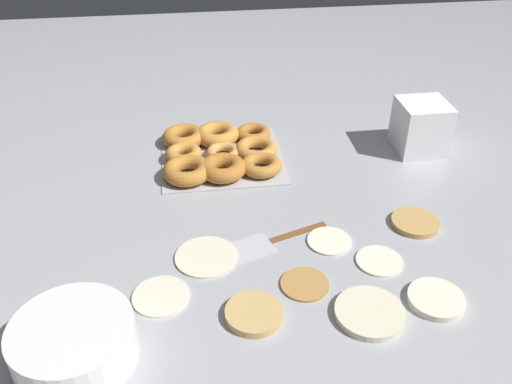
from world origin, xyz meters
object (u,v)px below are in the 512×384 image
pancake_8 (305,283)px  spatula (258,245)px  pancake_6 (161,295)px  pancake_3 (329,240)px  pancake_1 (206,256)px  pancake_5 (436,299)px  batter_bowl (74,342)px  pancake_7 (415,222)px  pancake_2 (254,314)px  pancake_0 (379,260)px  donut_tray (218,152)px  pancake_4 (369,313)px  container_stack (421,127)px

pancake_8 → spatula: bearing=-60.2°
pancake_6 → spatula: (-0.18, -0.11, -0.00)m
pancake_3 → pancake_8: bearing=56.7°
pancake_1 → spatula: 0.10m
pancake_5 → batter_bowl: 0.57m
pancake_7 → pancake_5: bearing=77.6°
pancake_2 → pancake_6: 0.16m
pancake_5 → pancake_0: bearing=-60.7°
donut_tray → pancake_6: bearing=73.2°
pancake_7 → pancake_4: bearing=53.3°
pancake_1 → container_stack: 0.63m
pancake_7 → donut_tray: donut_tray is taller
pancake_8 → donut_tray: bearing=-75.7°
pancake_0 → pancake_7: size_ratio=0.90×
pancake_6 → pancake_5: bearing=170.8°
pancake_6 → pancake_7: bearing=-165.1°
pancake_3 → batter_bowl: (0.43, 0.21, 0.03)m
pancake_2 → pancake_5: 0.30m
container_stack → pancake_0: bearing=59.8°
pancake_3 → pancake_5: size_ratio=0.89×
pancake_1 → container_stack: (-0.53, -0.33, 0.06)m
spatula → container_stack: bearing=-163.3°
pancake_8 → batter_bowl: 0.38m
pancake_3 → container_stack: container_stack is taller
pancake_7 → pancake_8: 0.28m
pancake_8 → spatula: size_ratio=0.38×
pancake_0 → pancake_6: size_ratio=0.88×
pancake_6 → pancake_2: bearing=156.8°
pancake_5 → pancake_8: bearing=-18.2°
spatula → pancake_4: bearing=109.2°
pancake_0 → batter_bowl: batter_bowl is taller
pancake_1 → pancake_2: pancake_2 is taller
pancake_7 → pancake_0: bearing=42.4°
pancake_7 → donut_tray: 0.47m
pancake_6 → batter_bowl: (0.12, 0.11, 0.03)m
pancake_4 → batter_bowl: size_ratio=0.63×
pancake_3 → pancake_5: bearing=127.8°
pancake_4 → batter_bowl: (0.45, 0.02, 0.03)m
pancake_2 → spatula: bearing=-100.0°
pancake_1 → pancake_2: size_ratio=1.22×
pancake_0 → pancake_2: bearing=22.3°
pancake_1 → pancake_6: bearing=47.8°
pancake_0 → pancake_5: size_ratio=0.90×
pancake_2 → container_stack: size_ratio=0.77×
container_stack → pancake_6: bearing=34.3°
pancake_3 → container_stack: (-0.30, -0.32, 0.06)m
pancake_4 → pancake_3: bearing=-84.7°
pancake_5 → pancake_7: same height
pancake_3 → spatula: size_ratio=0.38×
pancake_1 → pancake_4: (-0.25, 0.18, 0.00)m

